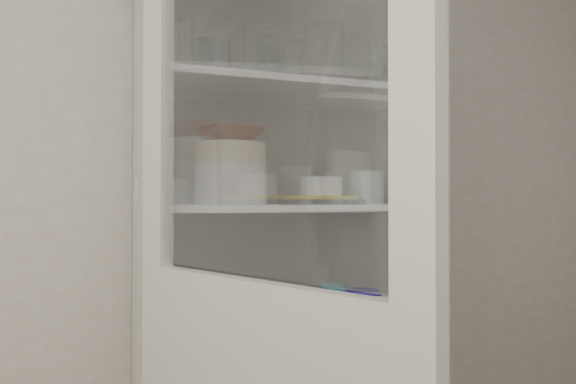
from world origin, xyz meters
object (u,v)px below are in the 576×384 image
object	(u,v)px
terracotta_bowl	(231,135)
white_ramekin	(321,186)
plate_stack_back	(164,192)
mug_blue	(363,304)
goblet_0	(202,65)
white_canister	(167,307)
teal_jar	(332,301)
mug_white	(377,307)
goblet_3	(377,79)
goblet_2	(278,70)
plate_stack_front	(231,185)
goblet_1	(284,74)
glass_platter	(321,202)
yellow_trivet	(321,198)
grey_bowl_stack	(366,188)
measuring_cups	(279,320)
cream_bowl	(231,154)
mug_teal	(336,300)
pantry_cabinet	(282,294)

from	to	relation	value
terracotta_bowl	white_ramekin	xyz separation A→B (m)	(0.34, 0.05, -0.16)
plate_stack_back	mug_blue	xyz separation A→B (m)	(0.66, -0.17, -0.39)
goblet_0	white_canister	world-z (taller)	goblet_0
teal_jar	mug_white	bearing A→B (deg)	-48.91
goblet_3	goblet_2	bearing A→B (deg)	-176.80
mug_white	white_ramekin	bearing A→B (deg)	153.14
plate_stack_front	plate_stack_back	world-z (taller)	plate_stack_front
goblet_1	white_canister	world-z (taller)	goblet_1
mug_blue	white_ramekin	bearing A→B (deg)	-175.25
glass_platter	yellow_trivet	world-z (taller)	yellow_trivet
white_ramekin	grey_bowl_stack	bearing A→B (deg)	10.50
glass_platter	mug_white	bearing A→B (deg)	-22.18
white_ramekin	mug_white	world-z (taller)	white_ramekin
white_ramekin	measuring_cups	world-z (taller)	white_ramekin
plate_stack_back	cream_bowl	size ratio (longest dim) A/B	0.84
cream_bowl	plate_stack_front	bearing A→B (deg)	0.00
goblet_3	glass_platter	bearing A→B (deg)	-157.43
goblet_3	mug_white	bearing A→B (deg)	-121.33
plate_stack_front	mug_teal	distance (m)	0.61
plate_stack_back	mug_blue	size ratio (longest dim) A/B	1.47
white_ramekin	cream_bowl	bearing A→B (deg)	-171.87
cream_bowl	white_ramekin	distance (m)	0.36
plate_stack_front	measuring_cups	size ratio (longest dim) A/B	2.64
mug_white	yellow_trivet	bearing A→B (deg)	153.14
white_canister	measuring_cups	bearing A→B (deg)	-11.36
white_ramekin	goblet_1	bearing A→B (deg)	119.91
plate_stack_back	white_ramekin	size ratio (longest dim) A/B	1.27
mug_teal	teal_jar	bearing A→B (deg)	-141.42
pantry_cabinet	cream_bowl	xyz separation A→B (m)	(-0.23, -0.14, 0.48)
plate_stack_front	terracotta_bowl	size ratio (longest dim) A/B	1.13
goblet_2	mug_teal	bearing A→B (deg)	-8.28
goblet_1	yellow_trivet	xyz separation A→B (m)	(0.08, -0.15, -0.46)
terracotta_bowl	mug_teal	bearing A→B (deg)	15.09
mug_blue	measuring_cups	size ratio (longest dim) A/B	1.45
goblet_0	mug_teal	bearing A→B (deg)	-8.13
pantry_cabinet	teal_jar	xyz separation A→B (m)	(0.18, -0.04, -0.03)
pantry_cabinet	plate_stack_front	distance (m)	0.47
goblet_0	goblet_2	size ratio (longest dim) A/B	1.05
measuring_cups	white_canister	size ratio (longest dim) A/B	0.62
goblet_2	plate_stack_back	world-z (taller)	goblet_2
goblet_0	cream_bowl	xyz separation A→B (m)	(0.05, -0.19, -0.32)
goblet_3	grey_bowl_stack	world-z (taller)	goblet_3
white_ramekin	mug_white	xyz separation A→B (m)	(0.18, -0.07, -0.42)
white_canister	pantry_cabinet	bearing A→B (deg)	6.59
cream_bowl	glass_platter	size ratio (longest dim) A/B	0.73
plate_stack_front	glass_platter	world-z (taller)	plate_stack_front
grey_bowl_stack	mug_blue	bearing A→B (deg)	-125.55
goblet_2	goblet_3	bearing A→B (deg)	3.20
pantry_cabinet	teal_jar	bearing A→B (deg)	-11.41
goblet_0	teal_jar	xyz separation A→B (m)	(0.46, -0.08, -0.83)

